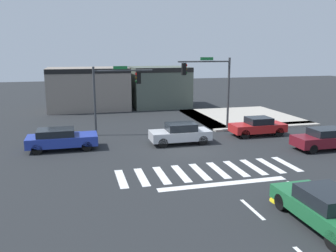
{
  "coord_description": "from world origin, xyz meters",
  "views": [
    {
      "loc": [
        -6.88,
        -21.89,
        6.5
      ],
      "look_at": [
        -0.69,
        1.9,
        1.27
      ],
      "focal_mm": 37.65,
      "sensor_mm": 36.0,
      "label": 1
    }
  ],
  "objects_px": {
    "traffic_signal_northwest": "(115,87)",
    "car_red": "(258,126)",
    "traffic_signal_northeast": "(210,80)",
    "car_silver": "(180,133)",
    "car_green": "(325,207)",
    "car_blue": "(61,139)",
    "car_maroon": "(326,139)"
  },
  "relations": [
    {
      "from": "traffic_signal_northeast",
      "to": "car_maroon",
      "type": "height_order",
      "value": "traffic_signal_northeast"
    },
    {
      "from": "car_blue",
      "to": "car_green",
      "type": "xyz_separation_m",
      "value": [
        10.07,
        -13.52,
        -0.02
      ]
    },
    {
      "from": "car_red",
      "to": "car_maroon",
      "type": "xyz_separation_m",
      "value": [
        2.49,
        -4.73,
        -0.0
      ]
    },
    {
      "from": "car_blue",
      "to": "car_green",
      "type": "bearing_deg",
      "value": -53.32
    },
    {
      "from": "traffic_signal_northwest",
      "to": "car_red",
      "type": "height_order",
      "value": "traffic_signal_northwest"
    },
    {
      "from": "car_green",
      "to": "car_silver",
      "type": "bearing_deg",
      "value": 8.2
    },
    {
      "from": "car_green",
      "to": "car_blue",
      "type": "bearing_deg",
      "value": 36.68
    },
    {
      "from": "traffic_signal_northwest",
      "to": "car_red",
      "type": "bearing_deg",
      "value": -17.0
    },
    {
      "from": "traffic_signal_northeast",
      "to": "car_red",
      "type": "distance_m",
      "value": 5.34
    },
    {
      "from": "car_blue",
      "to": "car_red",
      "type": "relative_size",
      "value": 1.08
    },
    {
      "from": "car_silver",
      "to": "car_maroon",
      "type": "relative_size",
      "value": 0.97
    },
    {
      "from": "car_green",
      "to": "car_maroon",
      "type": "bearing_deg",
      "value": -38.33
    },
    {
      "from": "traffic_signal_northeast",
      "to": "car_green",
      "type": "xyz_separation_m",
      "value": [
        -1.71,
        -16.6,
        -3.45
      ]
    },
    {
      "from": "car_silver",
      "to": "car_red",
      "type": "distance_m",
      "value": 6.65
    },
    {
      "from": "traffic_signal_northeast",
      "to": "car_green",
      "type": "distance_m",
      "value": 17.05
    },
    {
      "from": "traffic_signal_northeast",
      "to": "car_blue",
      "type": "height_order",
      "value": "traffic_signal_northeast"
    },
    {
      "from": "traffic_signal_northeast",
      "to": "traffic_signal_northwest",
      "type": "height_order",
      "value": "traffic_signal_northeast"
    },
    {
      "from": "traffic_signal_northwest",
      "to": "car_green",
      "type": "height_order",
      "value": "traffic_signal_northwest"
    },
    {
      "from": "traffic_signal_northeast",
      "to": "car_maroon",
      "type": "bearing_deg",
      "value": 126.3
    },
    {
      "from": "traffic_signal_northeast",
      "to": "car_silver",
      "type": "xyz_separation_m",
      "value": [
        -3.59,
        -3.61,
        -3.42
      ]
    },
    {
      "from": "car_red",
      "to": "car_maroon",
      "type": "distance_m",
      "value": 5.34
    },
    {
      "from": "traffic_signal_northeast",
      "to": "car_blue",
      "type": "distance_m",
      "value": 12.65
    },
    {
      "from": "car_blue",
      "to": "car_silver",
      "type": "relative_size",
      "value": 1.07
    },
    {
      "from": "car_blue",
      "to": "car_red",
      "type": "distance_m",
      "value": 14.8
    },
    {
      "from": "traffic_signal_northwest",
      "to": "car_blue",
      "type": "relative_size",
      "value": 1.17
    },
    {
      "from": "car_silver",
      "to": "car_green",
      "type": "xyz_separation_m",
      "value": [
        1.87,
        -12.99,
        -0.03
      ]
    },
    {
      "from": "car_silver",
      "to": "car_red",
      "type": "xyz_separation_m",
      "value": [
        6.6,
        0.86,
        -0.02
      ]
    },
    {
      "from": "traffic_signal_northeast",
      "to": "car_blue",
      "type": "xyz_separation_m",
      "value": [
        -11.78,
        -3.09,
        -3.43
      ]
    },
    {
      "from": "car_silver",
      "to": "car_red",
      "type": "relative_size",
      "value": 1.0
    },
    {
      "from": "car_green",
      "to": "car_red",
      "type": "xyz_separation_m",
      "value": [
        4.72,
        13.85,
        0.01
      ]
    },
    {
      "from": "car_silver",
      "to": "car_green",
      "type": "bearing_deg",
      "value": -81.8
    },
    {
      "from": "car_blue",
      "to": "traffic_signal_northwest",
      "type": "bearing_deg",
      "value": 41.13
    }
  ]
}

